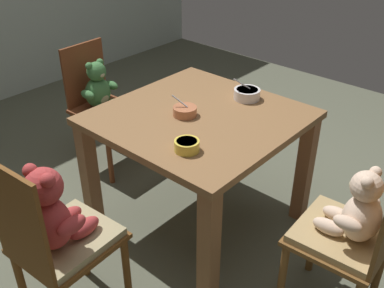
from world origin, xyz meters
TOP-DOWN VIEW (x-y plane):
  - ground_plane at (0.00, 0.00)m, footprint 5.20×5.20m
  - dining_table at (0.00, 0.00)m, footprint 0.98×0.98m
  - teddy_chair_near_front at (-0.07, -0.93)m, footprint 0.42×0.41m
  - teddy_chair_far_center at (0.05, 0.94)m, footprint 0.38×0.42m
  - teddy_chair_near_left at (-0.93, -0.01)m, footprint 0.44×0.40m
  - porridge_bowl_white_near_right at (0.33, -0.07)m, footprint 0.15×0.15m
  - porridge_bowl_yellow_near_left at (-0.31, -0.20)m, footprint 0.12×0.12m
  - porridge_bowl_terracotta_center at (-0.06, 0.05)m, footprint 0.13×0.13m

SIDE VIEW (x-z plane):
  - ground_plane at x=0.00m, z-range -0.04..0.00m
  - teddy_chair_far_center at x=0.05m, z-range 0.09..0.95m
  - teddy_chair_near_front at x=-0.07m, z-range 0.09..0.98m
  - teddy_chair_near_left at x=-0.93m, z-range 0.10..1.03m
  - dining_table at x=0.00m, z-range 0.23..0.95m
  - porridge_bowl_terracotta_center at x=-0.06m, z-range 0.69..0.80m
  - porridge_bowl_yellow_near_left at x=-0.31m, z-range 0.72..0.77m
  - porridge_bowl_white_near_right at x=0.33m, z-range 0.69..0.82m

